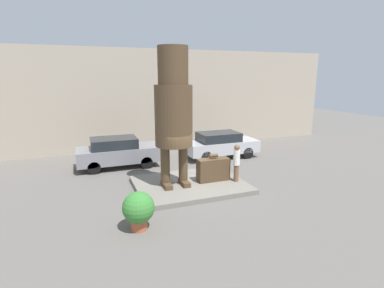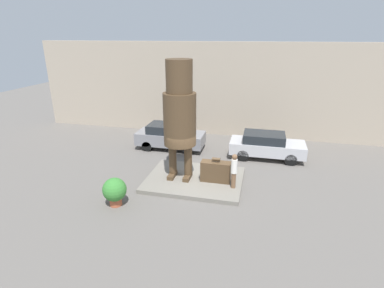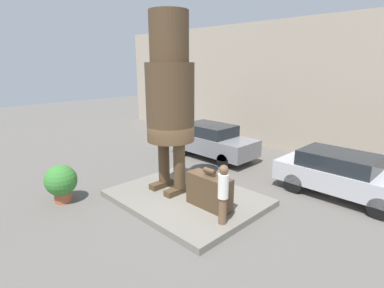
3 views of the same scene
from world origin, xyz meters
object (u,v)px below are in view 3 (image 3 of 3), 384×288
object	(u,v)px
parked_car_grey	(212,140)
planter_pot	(61,182)
statue_figure	(170,91)
parked_car_silver	(342,174)
tourist	(223,192)
giant_suitcase	(209,191)

from	to	relation	value
parked_car_grey	planter_pot	distance (m)	7.24
statue_figure	parked_car_silver	distance (m)	6.49
tourist	statue_figure	bearing A→B (deg)	168.87
parked_car_silver	planter_pot	world-z (taller)	parked_car_silver
planter_pot	giant_suitcase	bearing A→B (deg)	36.14
tourist	parked_car_silver	world-z (taller)	tourist
planter_pot	statue_figure	bearing A→B (deg)	54.13
giant_suitcase	parked_car_silver	size ratio (longest dim) A/B	0.34
parked_car_silver	planter_pot	size ratio (longest dim) A/B	3.42
giant_suitcase	tourist	distance (m)	1.12
tourist	parked_car_silver	bearing A→B (deg)	72.10
parked_car_grey	giant_suitcase	bearing A→B (deg)	-49.29
tourist	parked_car_silver	size ratio (longest dim) A/B	0.39
parked_car_silver	statue_figure	bearing A→B (deg)	-136.36
parked_car_grey	tourist	bearing A→B (deg)	-45.93
parked_car_grey	parked_car_silver	xyz separation A→B (m)	(6.13, -0.22, -0.03)
statue_figure	tourist	distance (m)	3.76
tourist	parked_car_silver	xyz separation A→B (m)	(1.48, 4.59, -0.31)
parked_car_grey	planter_pot	xyz separation A→B (m)	(-0.26, -7.24, -0.14)
parked_car_silver	planter_pot	bearing A→B (deg)	-132.32
giant_suitcase	tourist	size ratio (longest dim) A/B	0.86
parked_car_grey	parked_car_silver	bearing A→B (deg)	-2.03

